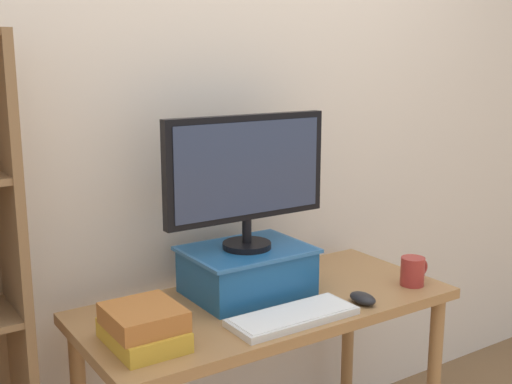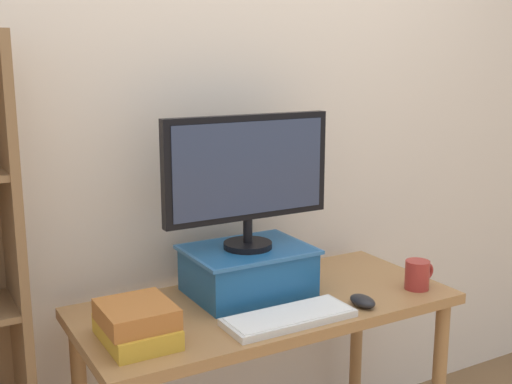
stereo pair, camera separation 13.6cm
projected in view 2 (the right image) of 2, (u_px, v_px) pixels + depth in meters
back_wall at (213, 129)px, 2.36m from camera, size 7.00×0.08×2.60m
desk at (267, 329)px, 2.16m from camera, size 1.26×0.57×0.76m
riser_box at (248, 269)px, 2.19m from camera, size 0.42×0.32×0.16m
computer_monitor at (248, 173)px, 2.12m from camera, size 0.60×0.17×0.45m
keyboard at (289, 317)px, 1.97m from camera, size 0.41×0.16×0.02m
computer_mouse at (363, 301)px, 2.09m from camera, size 0.06×0.10×0.04m
book_stack at (137, 323)px, 1.82m from camera, size 0.20×0.26×0.12m
coffee_mug at (418, 275)px, 2.24m from camera, size 0.12×0.08×0.10m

